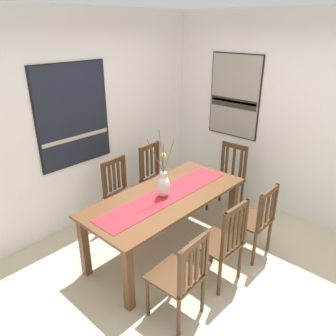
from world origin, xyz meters
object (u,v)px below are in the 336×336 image
Objects in this scene: painting_on_back_wall at (73,116)px; painting_on_side_wall at (235,96)px; chair_0 at (122,192)px; chair_5 at (156,177)px; chair_4 at (254,219)px; centerpiece_vase at (163,184)px; chair_1 at (181,276)px; chair_2 at (228,178)px; dining_table at (166,204)px; chair_3 at (223,241)px.

painting_on_side_wall reaches higher than painting_on_back_wall.
chair_0 is 0.64m from chair_5.
painting_on_back_wall reaches higher than chair_4.
chair_4 is 0.72× the size of painting_on_back_wall.
centerpiece_vase is 1.06m from chair_1.
chair_2 is 0.81× the size of painting_on_side_wall.
chair_5 is 0.77× the size of painting_on_back_wall.
chair_0 is 1.02× the size of chair_1.
painting_on_back_wall reaches higher than dining_table.
painting_on_back_wall is (-0.25, 1.27, 0.59)m from centerpiece_vase.
chair_0 is at bearing 111.35° from chair_4.
dining_table is at bearing -77.40° from painting_on_back_wall.
chair_3 is at bearing -81.91° from painting_on_back_wall.
painting_on_side_wall is (0.43, 0.26, 1.06)m from chair_2.
centerpiece_vase reaches higher than chair_2.
chair_4 is 0.94× the size of chair_5.
painting_on_side_wall is (1.12, -0.50, 1.06)m from chair_5.
painting_on_back_wall is (-0.28, 1.27, 0.85)m from dining_table.
chair_0 is 0.97× the size of chair_2.
chair_1 is at bearing -127.84° from centerpiece_vase.
chair_0 is at bearing 67.53° from chair_1.
painting_on_side_wall is (1.13, 1.07, 1.08)m from chair_4.
chair_1 is 0.77× the size of painting_on_side_wall.
centerpiece_vase is (-0.04, 0.00, 0.26)m from dining_table.
chair_4 is 0.76× the size of painting_on_side_wall.
chair_1 reaches higher than chair_4.
chair_5 is (1.28, 1.56, 0.02)m from chair_1.
painting_on_back_wall is at bearing 152.90° from chair_5.
chair_1 is 0.73× the size of painting_on_back_wall.
chair_1 is (-0.60, -0.77, -0.42)m from centerpiece_vase.
chair_4 is (0.63, -0.78, -0.17)m from dining_table.
painting_on_side_wall is at bearing 31.11° from chair_3.
chair_2 and chair_5 have the same top height.
painting_on_back_wall is at bearing 122.42° from chair_0.
centerpiece_vase is at bearing -93.64° from chair_0.
centerpiece_vase is at bearing -179.02° from chair_2.
chair_1 is at bearing -158.03° from chair_2.
chair_5 is at bearing 131.69° from chair_2.
chair_5 is (0.69, 0.79, -0.41)m from centerpiece_vase.
dining_table is at bearing -0.51° from centerpiece_vase.
dining_table is at bearing 50.48° from chair_1.
painting_on_back_wall is (-0.93, 0.48, 0.99)m from chair_5.
chair_5 is (-0.68, 0.77, 0.01)m from chair_2.
chair_2 is 1.55m from chair_3.
chair_0 is at bearing 179.13° from chair_5.
dining_table is 1.01m from chair_1.
chair_5 is at bearing 155.79° from painting_on_side_wall.
painting_on_back_wall reaches higher than chair_3.
chair_0 is (0.05, 0.80, -0.41)m from centerpiece_vase.
painting_on_back_wall is (-1.62, 1.24, 1.00)m from chair_2.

